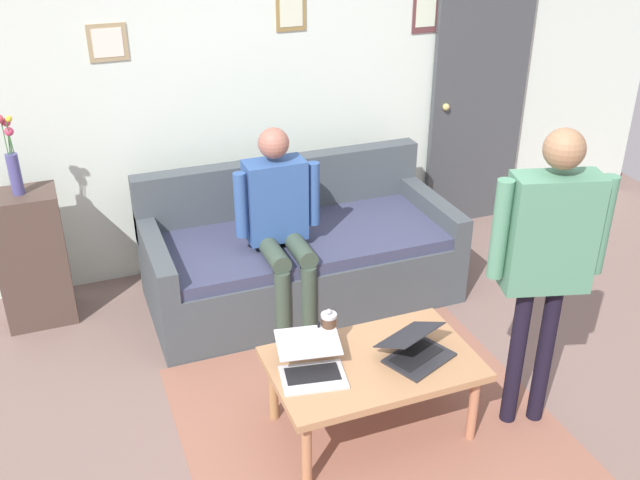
{
  "coord_description": "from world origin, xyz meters",
  "views": [
    {
      "loc": [
        1.28,
        2.62,
        2.67
      ],
      "look_at": [
        -0.01,
        -0.74,
        0.8
      ],
      "focal_mm": 40.65,
      "sensor_mm": 36.0,
      "label": 1
    }
  ],
  "objects_px": {
    "flower_vase": "(12,159)",
    "person_seated": "(280,217)",
    "couch": "(299,255)",
    "french_press": "(329,330)",
    "laptop_center": "(416,350)",
    "side_shelf": "(33,258)",
    "laptop_left": "(311,365)",
    "interior_door": "(478,101)",
    "coffee_table": "(373,368)",
    "person_standing": "(548,247)"
  },
  "relations": [
    {
      "from": "interior_door",
      "to": "coffee_table",
      "type": "distance_m",
      "value": 2.83
    },
    {
      "from": "laptop_center",
      "to": "interior_door",
      "type": "bearing_deg",
      "value": -127.66
    },
    {
      "from": "coffee_table",
      "to": "flower_vase",
      "type": "bearing_deg",
      "value": -48.0
    },
    {
      "from": "couch",
      "to": "flower_vase",
      "type": "xyz_separation_m",
      "value": [
        1.68,
        -0.33,
        0.82
      ]
    },
    {
      "from": "interior_door",
      "to": "couch",
      "type": "relative_size",
      "value": 1.0
    },
    {
      "from": "side_shelf",
      "to": "person_seated",
      "type": "height_order",
      "value": "person_seated"
    },
    {
      "from": "flower_vase",
      "to": "person_seated",
      "type": "xyz_separation_m",
      "value": [
        -1.48,
        0.55,
        -0.39
      ]
    },
    {
      "from": "interior_door",
      "to": "person_seated",
      "type": "bearing_deg",
      "value": 24.03
    },
    {
      "from": "interior_door",
      "to": "laptop_center",
      "type": "distance_m",
      "value": 2.71
    },
    {
      "from": "couch",
      "to": "french_press",
      "type": "bearing_deg",
      "value": 77.4
    },
    {
      "from": "side_shelf",
      "to": "person_seated",
      "type": "xyz_separation_m",
      "value": [
        -1.48,
        0.55,
        0.28
      ]
    },
    {
      "from": "person_seated",
      "to": "person_standing",
      "type": "bearing_deg",
      "value": 122.12
    },
    {
      "from": "couch",
      "to": "person_standing",
      "type": "bearing_deg",
      "value": 112.65
    },
    {
      "from": "person_standing",
      "to": "person_seated",
      "type": "xyz_separation_m",
      "value": [
        0.89,
        -1.42,
        -0.32
      ]
    },
    {
      "from": "flower_vase",
      "to": "person_seated",
      "type": "distance_m",
      "value": 1.63
    },
    {
      "from": "interior_door",
      "to": "couch",
      "type": "height_order",
      "value": "interior_door"
    },
    {
      "from": "person_seated",
      "to": "interior_door",
      "type": "bearing_deg",
      "value": -155.97
    },
    {
      "from": "flower_vase",
      "to": "person_seated",
      "type": "height_order",
      "value": "flower_vase"
    },
    {
      "from": "couch",
      "to": "flower_vase",
      "type": "relative_size",
      "value": 4.07
    },
    {
      "from": "couch",
      "to": "laptop_left",
      "type": "bearing_deg",
      "value": 72.84
    },
    {
      "from": "laptop_left",
      "to": "french_press",
      "type": "relative_size",
      "value": 1.75
    },
    {
      "from": "coffee_table",
      "to": "person_standing",
      "type": "distance_m",
      "value": 1.06
    },
    {
      "from": "flower_vase",
      "to": "person_standing",
      "type": "distance_m",
      "value": 3.08
    },
    {
      "from": "flower_vase",
      "to": "person_standing",
      "type": "bearing_deg",
      "value": 140.24
    },
    {
      "from": "side_shelf",
      "to": "person_standing",
      "type": "distance_m",
      "value": 3.14
    },
    {
      "from": "french_press",
      "to": "flower_vase",
      "type": "relative_size",
      "value": 0.46
    },
    {
      "from": "coffee_table",
      "to": "laptop_left",
      "type": "distance_m",
      "value": 0.34
    },
    {
      "from": "side_shelf",
      "to": "person_standing",
      "type": "height_order",
      "value": "person_standing"
    },
    {
      "from": "coffee_table",
      "to": "couch",
      "type": "bearing_deg",
      "value": -94.34
    },
    {
      "from": "french_press",
      "to": "person_standing",
      "type": "height_order",
      "value": "person_standing"
    },
    {
      "from": "coffee_table",
      "to": "flower_vase",
      "type": "distance_m",
      "value": 2.46
    },
    {
      "from": "side_shelf",
      "to": "coffee_table",
      "type": "bearing_deg",
      "value": 132.06
    },
    {
      "from": "laptop_center",
      "to": "side_shelf",
      "type": "relative_size",
      "value": 0.46
    },
    {
      "from": "side_shelf",
      "to": "laptop_left",
      "type": "bearing_deg",
      "value": 126.01
    },
    {
      "from": "flower_vase",
      "to": "laptop_center",
      "type": "bearing_deg",
      "value": 134.89
    },
    {
      "from": "laptop_center",
      "to": "person_seated",
      "type": "bearing_deg",
      "value": -75.99
    },
    {
      "from": "french_press",
      "to": "laptop_left",
      "type": "bearing_deg",
      "value": 46.54
    },
    {
      "from": "side_shelf",
      "to": "flower_vase",
      "type": "distance_m",
      "value": 0.67
    },
    {
      "from": "coffee_table",
      "to": "person_seated",
      "type": "bearing_deg",
      "value": -85.45
    },
    {
      "from": "coffee_table",
      "to": "person_seated",
      "type": "xyz_separation_m",
      "value": [
        0.1,
        -1.19,
        0.34
      ]
    },
    {
      "from": "interior_door",
      "to": "coffee_table",
      "type": "xyz_separation_m",
      "value": [
        1.84,
        2.06,
        -0.63
      ]
    },
    {
      "from": "french_press",
      "to": "flower_vase",
      "type": "height_order",
      "value": "flower_vase"
    },
    {
      "from": "interior_door",
      "to": "french_press",
      "type": "distance_m",
      "value": 2.78
    },
    {
      "from": "interior_door",
      "to": "flower_vase",
      "type": "height_order",
      "value": "interior_door"
    },
    {
      "from": "couch",
      "to": "french_press",
      "type": "xyz_separation_m",
      "value": [
        0.28,
        1.23,
        0.24
      ]
    },
    {
      "from": "side_shelf",
      "to": "flower_vase",
      "type": "relative_size",
      "value": 1.78
    },
    {
      "from": "coffee_table",
      "to": "laptop_center",
      "type": "xyz_separation_m",
      "value": [
        -0.21,
        0.05,
        0.09
      ]
    },
    {
      "from": "laptop_left",
      "to": "person_standing",
      "type": "distance_m",
      "value": 1.28
    },
    {
      "from": "couch",
      "to": "person_standing",
      "type": "distance_m",
      "value": 1.93
    },
    {
      "from": "coffee_table",
      "to": "laptop_left",
      "type": "relative_size",
      "value": 2.56
    }
  ]
}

